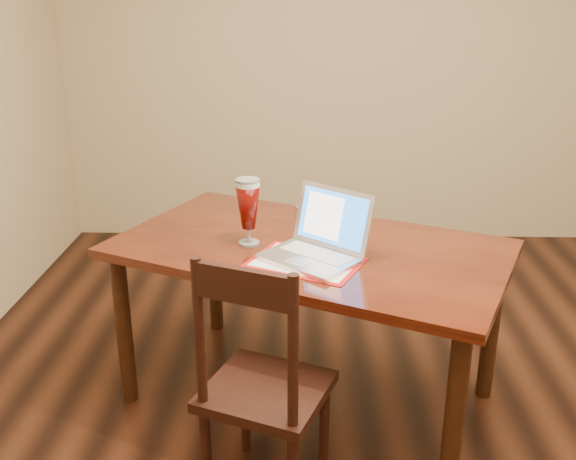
{
  "coord_description": "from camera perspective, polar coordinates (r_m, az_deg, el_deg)",
  "views": [
    {
      "loc": [
        -0.51,
        -2.13,
        1.76
      ],
      "look_at": [
        -0.58,
        0.25,
        0.88
      ],
      "focal_mm": 40.0,
      "sensor_mm": 36.0,
      "label": 1
    }
  ],
  "objects": [
    {
      "name": "dining_chair",
      "position": [
        2.32,
        -2.32,
        -13.85
      ],
      "size": [
        0.53,
        0.52,
        0.97
      ],
      "rotation": [
        0.0,
        0.0,
        -0.37
      ],
      "color": "black",
      "rests_on": "ground"
    },
    {
      "name": "dining_table",
      "position": [
        2.74,
        1.78,
        -2.9
      ],
      "size": [
        1.85,
        1.5,
        1.04
      ],
      "rotation": [
        0.0,
        0.0,
        -0.43
      ],
      "color": "#541C0B",
      "rests_on": "ground"
    },
    {
      "name": "ground",
      "position": [
        2.81,
        12.33,
        -18.91
      ],
      "size": [
        5.0,
        5.0,
        0.0
      ],
      "primitive_type": "plane",
      "color": "black",
      "rests_on": "ground"
    }
  ]
}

